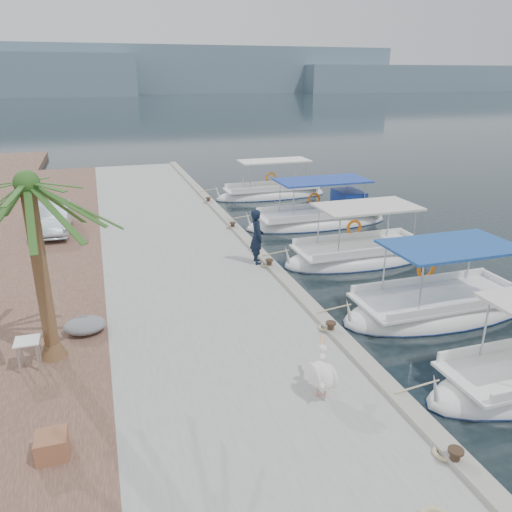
{
  "coord_description": "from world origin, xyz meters",
  "views": [
    {
      "loc": [
        -5.8,
        -14.13,
        6.97
      ],
      "look_at": [
        -1.0,
        1.01,
        1.2
      ],
      "focal_mm": 35.0,
      "sensor_mm": 36.0,
      "label": 1
    }
  ],
  "objects": [
    {
      "name": "folding_table",
      "position": [
        -7.78,
        -2.89,
        1.02
      ],
      "size": [
        0.55,
        0.55,
        0.73
      ],
      "color": "silver",
      "rests_on": "cobblestone_strip"
    },
    {
      "name": "tarp_bundle",
      "position": [
        -6.57,
        -1.47,
        0.7
      ],
      "size": [
        1.1,
        0.9,
        0.4
      ],
      "primitive_type": "ellipsoid",
      "color": "slate",
      "rests_on": "cobblestone_strip"
    },
    {
      "name": "cobblestone_strip",
      "position": [
        -8.0,
        5.0,
        0.25
      ],
      "size": [
        4.0,
        40.0,
        0.5
      ],
      "primitive_type": "cube",
      "color": "brown",
      "rests_on": "ground"
    },
    {
      "name": "date_palm",
      "position": [
        -7.3,
        -2.49,
        4.74
      ],
      "size": [
        4.6,
        4.6,
        5.19
      ],
      "color": "brown",
      "rests_on": "cobblestone_strip"
    },
    {
      "name": "mooring_bollards",
      "position": [
        -0.35,
        1.5,
        0.69
      ],
      "size": [
        0.28,
        20.28,
        0.33
      ],
      "color": "black",
      "rests_on": "concrete_quay"
    },
    {
      "name": "fishing_caique_b",
      "position": [
        3.81,
        -2.53,
        0.12
      ],
      "size": [
        6.44,
        2.57,
        2.83
      ],
      "color": "white",
      "rests_on": "ground"
    },
    {
      "name": "ground",
      "position": [
        0.0,
        0.0,
        0.0
      ],
      "size": [
        400.0,
        400.0,
        0.0
      ],
      "primitive_type": "plane",
      "color": "black",
      "rests_on": "ground"
    },
    {
      "name": "wooden_crate",
      "position": [
        -7.1,
        -6.12,
        0.72
      ],
      "size": [
        0.55,
        0.55,
        0.44
      ],
      "primitive_type": "cube",
      "color": "brown",
      "rests_on": "cobblestone_strip"
    },
    {
      "name": "quay_curb",
      "position": [
        -0.22,
        5.0,
        0.56
      ],
      "size": [
        0.44,
        40.0,
        0.12
      ],
      "primitive_type": "cube",
      "color": "gray",
      "rests_on": "concrete_quay"
    },
    {
      "name": "fishing_caique_c",
      "position": [
        3.81,
        2.44,
        0.12
      ],
      "size": [
        6.44,
        2.49,
        2.83
      ],
      "color": "white",
      "rests_on": "ground"
    },
    {
      "name": "distant_hills",
      "position": [
        29.61,
        201.49,
        7.61
      ],
      "size": [
        330.0,
        60.0,
        18.0
      ],
      "color": "slate",
      "rests_on": "ground"
    },
    {
      "name": "pelican",
      "position": [
        -1.73,
        -5.92,
        1.03
      ],
      "size": [
        0.79,
        1.3,
        1.03
      ],
      "color": "tan",
      "rests_on": "concrete_quay"
    },
    {
      "name": "concrete_quay",
      "position": [
        -3.0,
        5.0,
        0.25
      ],
      "size": [
        6.0,
        40.0,
        0.5
      ],
      "primitive_type": "cube",
      "color": "gray",
      "rests_on": "ground"
    },
    {
      "name": "fishing_caique_d",
      "position": [
        4.39,
        7.61,
        0.19
      ],
      "size": [
        7.39,
        2.46,
        2.83
      ],
      "color": "white",
      "rests_on": "ground"
    },
    {
      "name": "parked_car",
      "position": [
        -7.89,
        8.49,
        1.14
      ],
      "size": [
        1.47,
        3.92,
        1.28
      ],
      "primitive_type": "imported",
      "rotation": [
        0.0,
        0.0,
        -0.03
      ],
      "color": "silver",
      "rests_on": "cobblestone_strip"
    },
    {
      "name": "fishing_caique_e",
      "position": [
        4.05,
        13.88,
        0.13
      ],
      "size": [
        6.93,
        1.99,
        2.83
      ],
      "color": "white",
      "rests_on": "ground"
    },
    {
      "name": "fisherman",
      "position": [
        -0.6,
        2.17,
        1.5
      ],
      "size": [
        0.52,
        0.76,
        2.0
      ],
      "primitive_type": "imported",
      "rotation": [
        0.0,
        0.0,
        1.51
      ],
      "color": "black",
      "rests_on": "concrete_quay"
    }
  ]
}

